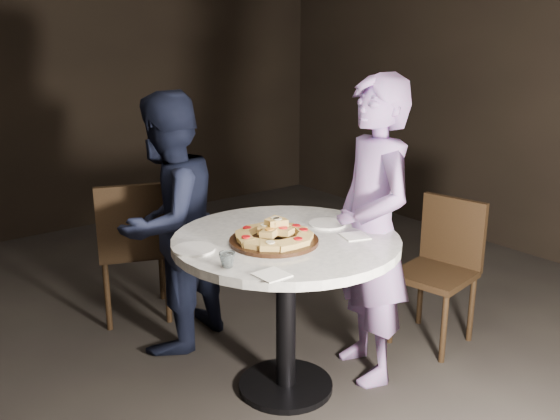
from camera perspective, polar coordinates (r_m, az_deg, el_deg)
name	(u,v)px	position (r m, az deg, el deg)	size (l,w,h in m)	color
floor	(280,398)	(3.41, 0.04, -16.83)	(7.00, 7.00, 0.00)	black
table	(286,267)	(3.17, 0.56, -5.23)	(1.35, 1.35, 0.86)	black
serving_board	(274,241)	(3.03, -0.56, -2.84)	(0.44, 0.44, 0.02)	black
focaccia_pile	(274,233)	(3.02, -0.53, -2.12)	(0.39, 0.38, 0.10)	tan
plate_left	(194,249)	(2.96, -7.88, -3.58)	(0.20, 0.20, 0.01)	white
plate_right	(327,224)	(3.31, 4.34, -1.27)	(0.20, 0.20, 0.01)	white
water_glass	(227,260)	(2.73, -4.84, -4.57)	(0.07, 0.07, 0.07)	silver
napkin_near	(272,275)	(2.65, -0.75, -5.95)	(0.13, 0.13, 0.01)	white
napkin_far	(355,236)	(3.14, 6.86, -2.39)	(0.12, 0.12, 0.01)	white
chair_far	(134,242)	(4.10, -13.23, -2.82)	(0.58, 0.59, 0.95)	black
chair_right	(442,261)	(3.92, 14.60, -4.49)	(0.50, 0.48, 0.88)	black
diner_navy	(168,224)	(3.69, -10.20, -1.24)	(0.74, 0.58, 1.53)	black
diner_teal	(372,232)	(3.34, 8.41, -1.97)	(0.60, 0.40, 1.65)	#866BAA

